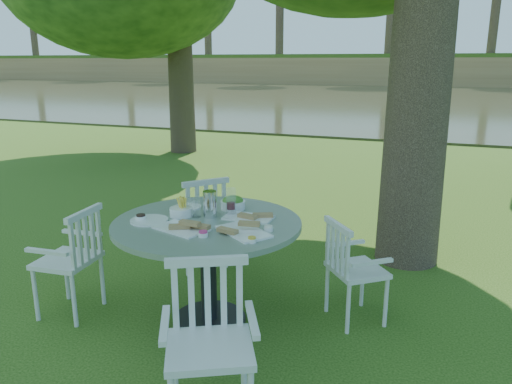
% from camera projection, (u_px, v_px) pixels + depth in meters
% --- Properties ---
extents(ground, '(140.00, 140.00, 0.00)m').
position_uv_depth(ground, '(248.00, 290.00, 4.42)').
color(ground, '#20400D').
rests_on(ground, ground).
extents(table, '(1.40, 1.40, 0.82)m').
position_uv_depth(table, '(208.00, 241.00, 3.72)').
color(table, black).
rests_on(table, ground).
extents(chair_ne, '(0.55, 0.56, 0.80)m').
position_uv_depth(chair_ne, '(348.00, 264.00, 3.78)').
color(chair_ne, silver).
rests_on(chair_ne, ground).
extents(chair_nw, '(0.62, 0.63, 0.91)m').
position_uv_depth(chair_nw, '(202.00, 216.00, 4.76)').
color(chair_nw, silver).
rests_on(chair_nw, ground).
extents(chair_sw, '(0.45, 0.48, 0.87)m').
position_uv_depth(chair_sw, '(76.00, 254.00, 3.89)').
color(chair_sw, silver).
rests_on(chair_sw, ground).
extents(chair_se, '(0.61, 0.60, 0.91)m').
position_uv_depth(chair_se, '(209.00, 329.00, 2.74)').
color(chair_se, silver).
rests_on(chair_se, ground).
extents(tableware, '(1.12, 0.86, 0.21)m').
position_uv_depth(tableware, '(209.00, 213.00, 3.74)').
color(tableware, white).
rests_on(tableware, table).
extents(river, '(100.00, 28.00, 0.12)m').
position_uv_depth(river, '(419.00, 101.00, 25.16)').
color(river, '#31331E').
rests_on(river, ground).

